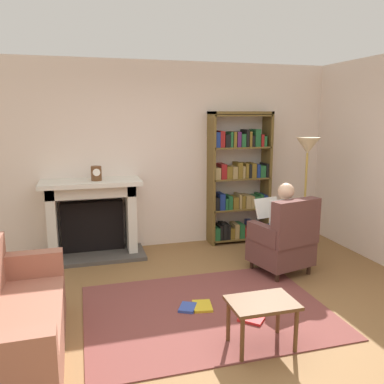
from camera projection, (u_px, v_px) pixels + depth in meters
The scene contains 13 objects.
ground at pixel (216, 326), 3.73m from camera, with size 14.00×14.00×0.00m, color olive.
back_wall at pixel (161, 156), 5.88m from camera, with size 5.60×0.10×2.70m, color silver.
side_wall_right at pixel (373, 160), 5.36m from camera, with size 0.10×5.20×2.70m, color silver.
area_rug at pixel (207, 311), 4.01m from camera, with size 2.40×1.80×0.01m, color brown.
fireplace at pixel (92, 216), 5.52m from camera, with size 1.37×0.64×1.07m.
mantel_clock at pixel (96, 173), 5.33m from camera, with size 0.14×0.14×0.19m.
bookshelf at pixel (239, 180), 6.06m from camera, with size 0.94×0.32×1.99m.
armchair_reading at pixel (285, 241), 4.89m from camera, with size 0.77×0.76×0.97m.
seated_reader at pixel (279, 223), 4.95m from camera, with size 0.45×0.58×1.14m.
sofa_floral at pixel (8, 324), 3.14m from camera, with size 0.74×1.71×0.85m.
side_table at pixel (262, 308), 3.33m from camera, with size 0.56×0.39×0.42m.
scattered_books at pixel (214, 311), 3.97m from camera, with size 0.78×0.65×0.03m.
floor_lamp at pixel (307, 156), 5.38m from camera, with size 0.32×0.32×1.65m.
Camera 1 is at (-1.15, -3.23, 1.95)m, focal length 37.29 mm.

